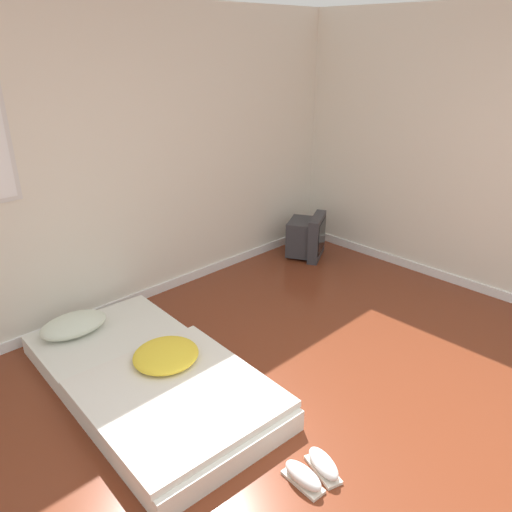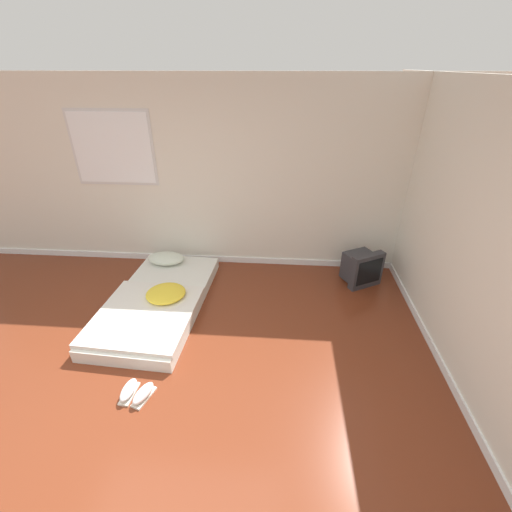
% 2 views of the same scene
% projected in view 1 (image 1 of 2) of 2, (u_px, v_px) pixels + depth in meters
% --- Properties ---
extents(ground_plane, '(20.00, 20.00, 0.00)m').
position_uv_depth(ground_plane, '(404.00, 511.00, 2.63)').
color(ground_plane, maroon).
extents(wall_back, '(7.92, 0.08, 2.60)m').
position_uv_depth(wall_back, '(93.00, 171.00, 4.08)').
color(wall_back, silver).
rests_on(wall_back, ground_plane).
extents(mattress_bed, '(1.18, 2.11, 0.30)m').
position_uv_depth(mattress_bed, '(148.00, 376.00, 3.51)').
color(mattress_bed, silver).
rests_on(mattress_bed, ground_plane).
extents(crt_tv, '(0.56, 0.53, 0.49)m').
position_uv_depth(crt_tv, '(307.00, 237.00, 5.64)').
color(crt_tv, '#333338').
rests_on(crt_tv, ground_plane).
extents(sneaker_pair, '(0.30, 0.30, 0.10)m').
position_uv_depth(sneaker_pair, '(313.00, 470.00, 2.81)').
color(sneaker_pair, silver).
rests_on(sneaker_pair, ground_plane).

